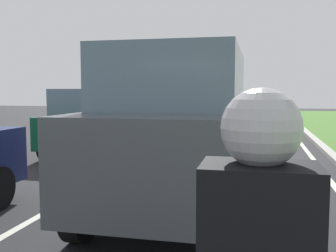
# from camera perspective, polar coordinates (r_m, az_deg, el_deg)

# --- Properties ---
(ground_plane) EXTENTS (60.00, 60.00, 0.00)m
(ground_plane) POSITION_cam_1_polar(r_m,az_deg,el_deg) (10.93, 1.26, -3.94)
(ground_plane) COLOR #262628
(lane_line_center) EXTENTS (0.12, 32.00, 0.01)m
(lane_line_center) POSITION_cam_1_polar(r_m,az_deg,el_deg) (11.09, -2.29, -3.80)
(lane_line_center) COLOR silver
(lane_line_center) RESTS_ON ground
(lane_line_right_edge) EXTENTS (0.12, 32.00, 0.01)m
(lane_line_right_edge) POSITION_cam_1_polar(r_m,az_deg,el_deg) (10.78, 20.39, -4.38)
(lane_line_right_edge) COLOR silver
(lane_line_right_edge) RESTS_ON ground
(curb_right) EXTENTS (0.24, 48.00, 0.12)m
(curb_right) POSITION_cam_1_polar(r_m,az_deg,el_deg) (10.85, 23.02, -4.10)
(curb_right) COLOR #9E9B93
(curb_right) RESTS_ON ground
(car_suv_ahead) EXTENTS (2.00, 4.51, 2.28)m
(car_suv_ahead) POSITION_cam_1_polar(r_m,az_deg,el_deg) (5.64, 1.81, -0.56)
(car_suv_ahead) COLOR #474C51
(car_suv_ahead) RESTS_ON ground
(car_hatchback_far) EXTENTS (1.80, 3.74, 1.78)m
(car_hatchback_far) POSITION_cam_1_polar(r_m,az_deg,el_deg) (10.88, -11.00, 0.60)
(car_hatchback_far) COLOR #0C472D
(car_hatchback_far) RESTS_ON ground
(rider_person) EXTENTS (0.50, 0.40, 1.16)m
(rider_person) POSITION_cam_1_polar(r_m,az_deg,el_deg) (1.47, 13.15, -16.48)
(rider_person) COLOR black
(rider_person) RESTS_ON ground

